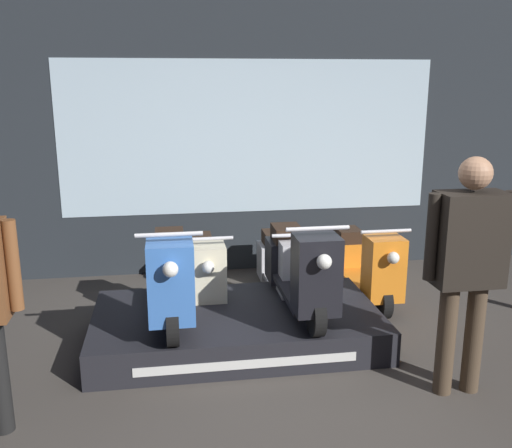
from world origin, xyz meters
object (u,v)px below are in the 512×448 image
object	(u,v)px
scooter_backrow_0	(203,273)
person_right_browsing	(468,256)
scooter_display_right	(300,270)
scooter_backrow_1	(285,269)
scooter_display_left	(171,276)
scooter_backrow_2	(364,265)

from	to	relation	value
scooter_backrow_0	person_right_browsing	bearing A→B (deg)	-48.00
scooter_display_right	person_right_browsing	size ratio (longest dim) A/B	0.90
scooter_display_right	scooter_backrow_1	xyz separation A→B (m)	(0.06, 0.85, -0.28)
scooter_display_left	scooter_backrow_2	size ratio (longest dim) A/B	1.00
scooter_backrow_0	scooter_backrow_2	distance (m)	1.64
scooter_backrow_0	scooter_backrow_2	size ratio (longest dim) A/B	1.00
scooter_display_right	person_right_browsing	distance (m)	1.43
scooter_display_left	scooter_display_right	world-z (taller)	same
scooter_backrow_1	person_right_browsing	bearing A→B (deg)	-65.18
scooter_backrow_0	person_right_browsing	size ratio (longest dim) A/B	0.90
scooter_backrow_0	scooter_display_left	bearing A→B (deg)	-110.25
person_right_browsing	scooter_display_left	bearing A→B (deg)	152.88
scooter_backrow_0	scooter_display_right	bearing A→B (deg)	-47.99
scooter_display_left	scooter_backrow_0	bearing A→B (deg)	69.75
scooter_display_left	scooter_backrow_2	world-z (taller)	scooter_display_left
scooter_display_right	person_right_browsing	bearing A→B (deg)	-48.02
scooter_display_right	scooter_backrow_2	size ratio (longest dim) A/B	1.00
scooter_display_right	scooter_backrow_2	bearing A→B (deg)	44.13
scooter_backrow_0	person_right_browsing	xyz separation A→B (m)	(1.69, -1.87, 0.67)
scooter_backrow_2	person_right_browsing	bearing A→B (deg)	-88.58
scooter_backrow_0	scooter_backrow_1	size ratio (longest dim) A/B	1.00
scooter_display_left	person_right_browsing	world-z (taller)	person_right_browsing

